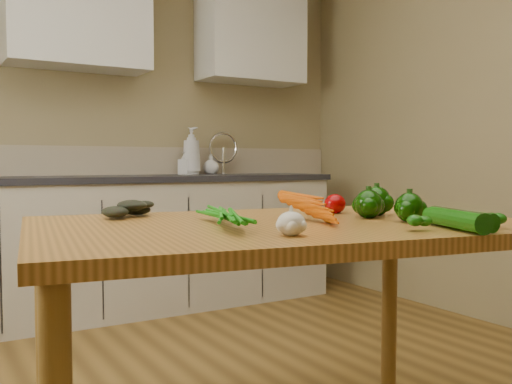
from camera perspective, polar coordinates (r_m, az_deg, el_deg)
The scene contains 18 objects.
room at distance 1.96m, azimuth 0.89°, elevation 10.56°, with size 4.04×5.04×2.64m.
counter_run at distance 3.91m, azimuth -12.16°, elevation -4.90°, with size 2.84×0.64×1.14m.
upper_cabinets at distance 4.21m, azimuth -8.95°, elevation 16.16°, with size 2.15×0.35×0.70m.
table at distance 1.78m, azimuth 2.76°, elevation -5.88°, with size 1.64×1.19×0.81m.
soap_bottle_a at distance 4.16m, azimuth -6.48°, elevation 4.10°, with size 0.13×0.13×0.34m, color silver.
soap_bottle_b at distance 4.15m, azimuth -7.20°, elevation 2.88°, with size 0.07×0.08×0.16m, color silver.
soap_bottle_c at distance 4.27m, azimuth -4.53°, elevation 2.78°, with size 0.12×0.12×0.15m, color silver.
carrot_bunch at distance 1.73m, azimuth 2.93°, elevation -1.88°, with size 0.28×0.21×0.08m, color #C95004, non-canonical shape.
leafy_greens at distance 1.95m, azimuth -12.46°, elevation -0.91°, with size 0.21×0.19×0.11m, color black, non-canonical shape.
garlic_bulb at distance 1.43m, azimuth 3.54°, elevation -3.18°, with size 0.07×0.07×0.06m, color beige.
pepper_a at distance 1.91m, azimuth 11.18°, elevation -1.20°, with size 0.09×0.09×0.09m, color #0A3202.
pepper_b at distance 2.02m, azimuth 11.96°, elevation -0.90°, with size 0.10×0.10×0.10m, color #0A3202.
pepper_c at distance 1.82m, azimuth 15.08°, elevation -1.50°, with size 0.09×0.09×0.09m, color #0A3202.
tomato_a at distance 2.06m, azimuth 7.91°, elevation -1.18°, with size 0.08×0.08×0.07m, color #8C0203.
tomato_b at distance 2.11m, azimuth 7.75°, elevation -1.25°, with size 0.06×0.06×0.06m, color #D15C05.
tomato_c at distance 2.06m, azimuth 11.60°, elevation -1.29°, with size 0.07×0.07×0.07m, color #D15C05.
zucchini_a at distance 1.68m, azimuth 19.63°, elevation -2.58°, with size 0.05×0.05×0.24m, color #0B4407.
zucchini_b at distance 1.65m, azimuth 19.49°, elevation -2.61°, with size 0.06×0.06×0.25m, color #0B4407.
Camera 1 is at (-1.02, -1.48, 0.99)m, focal length 40.00 mm.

